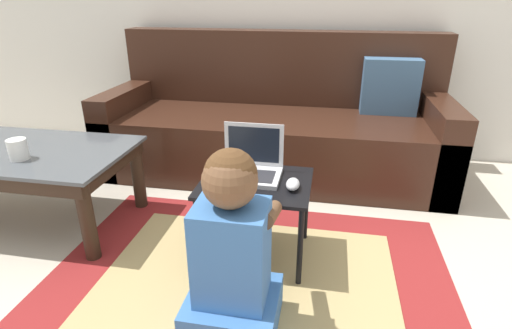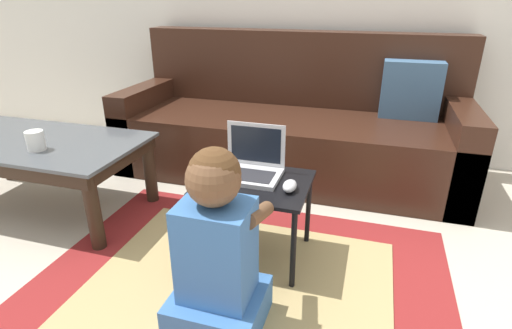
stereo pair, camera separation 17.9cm
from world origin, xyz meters
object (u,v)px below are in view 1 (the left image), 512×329
laptop_desk (256,192)px  cup_on_table (18,149)px  coffee_table (16,160)px  person_seated (232,255)px  computer_mouse (293,184)px  laptop (251,168)px  couch (276,127)px

laptop_desk → cup_on_table: size_ratio=4.87×
coffee_table → laptop_desk: coffee_table is taller
laptop_desk → person_seated: person_seated is taller
coffee_table → cup_on_table: 0.22m
computer_mouse → laptop: bearing=153.8°
laptop → laptop_desk: bearing=-59.1°
person_seated → cup_on_table: 1.24m
couch → computer_mouse: 1.13m
couch → laptop: 1.01m
couch → laptop_desk: couch is taller
coffee_table → computer_mouse: (1.46, -0.13, 0.05)m
person_seated → cup_on_table: bearing=159.9°
computer_mouse → cup_on_table: size_ratio=0.97×
coffee_table → computer_mouse: 1.47m
laptop_desk → person_seated: 0.45m
laptop → computer_mouse: bearing=-26.2°
couch → computer_mouse: size_ratio=23.21×
person_seated → cup_on_table: size_ratio=7.11×
couch → laptop: couch is taller
coffee_table → laptop: bearing=-1.6°
couch → laptop: bearing=-88.8°
laptop_desk → coffee_table: bearing=175.9°
laptop → coffee_table: bearing=178.4°
laptop_desk → person_seated: bearing=-89.8°
laptop_desk → laptop: laptop is taller
couch → person_seated: 1.51m
computer_mouse → coffee_table: bearing=174.7°
couch → cup_on_table: (-1.10, -1.09, 0.17)m
laptop → couch: bearing=91.2°
laptop → computer_mouse: 0.23m
person_seated → coffee_table: bearing=157.3°
cup_on_table → coffee_table: bearing=140.0°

